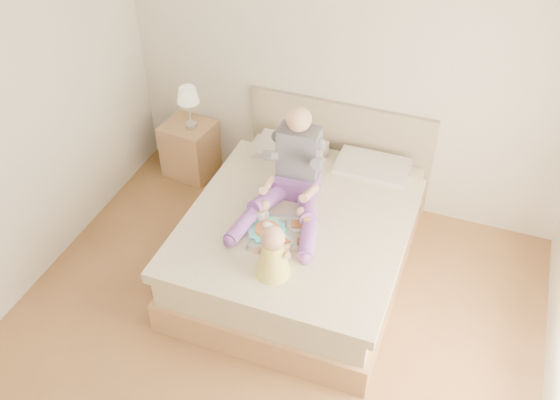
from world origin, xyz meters
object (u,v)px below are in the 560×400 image
(tray, at_px, (280,230))
(baby, at_px, (273,254))
(nightstand, at_px, (190,149))
(adult, at_px, (293,177))
(bed, at_px, (304,233))

(tray, bearing_deg, baby, -94.05)
(nightstand, distance_m, tray, 1.85)
(nightstand, xyz_separation_m, baby, (1.49, -1.56, 0.50))
(tray, bearing_deg, adult, 78.84)
(tray, bearing_deg, bed, 60.99)
(nightstand, bearing_deg, tray, -33.37)
(bed, xyz_separation_m, adult, (-0.12, 0.03, 0.53))
(adult, xyz_separation_m, baby, (0.14, -0.79, -0.07))
(bed, relative_size, nightstand, 3.88)
(nightstand, bearing_deg, baby, -39.83)
(baby, bearing_deg, adult, 92.11)
(tray, relative_size, baby, 1.37)
(nightstand, distance_m, baby, 2.21)
(tray, height_order, baby, baby)
(bed, bearing_deg, nightstand, 151.52)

